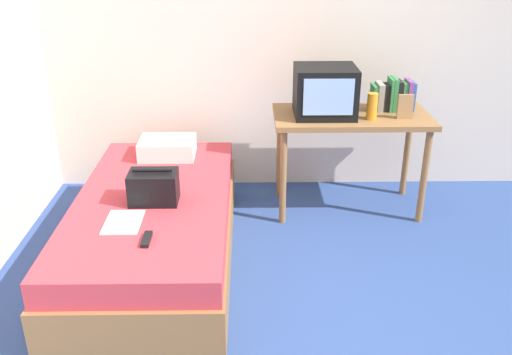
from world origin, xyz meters
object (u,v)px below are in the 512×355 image
tv (325,91)px  remote_dark (147,239)px  pillow (168,148)px  picture_frame (405,107)px  bed (155,228)px  handbag (154,187)px  water_bottle (372,106)px  book_row (393,96)px  desk (351,127)px  magazine (123,222)px

tv → remote_dark: 1.77m
pillow → remote_dark: (0.05, -1.25, -0.06)m
tv → picture_frame: (0.57, -0.09, -0.09)m
bed → handbag: (0.03, -0.08, 0.34)m
water_bottle → handbag: 1.66m
book_row → bed: bearing=-154.0°
pillow → remote_dark: 1.26m
desk → book_row: bearing=18.3°
desk → pillow: 1.39m
bed → book_row: (1.71, 0.83, 0.66)m
desk → water_bottle: bearing=-45.7°
book_row → handbag: book_row is taller
desk → handbag: 1.59m
water_bottle → handbag: size_ratio=0.64×
pillow → tv: bearing=1.2°
bed → water_bottle: size_ratio=10.42×
tv → magazine: tv is taller
tv → handbag: tv is taller
handbag → remote_dark: handbag is taller
book_row → picture_frame: book_row is taller
handbag → bed: bearing=108.7°
bed → magazine: bearing=-107.6°
bed → handbag: 0.35m
bed → desk: size_ratio=1.72×
desk → remote_dark: desk is taller
bed → pillow: 0.75m
desk → picture_frame: (0.36, -0.11, 0.19)m
pillow → water_bottle: bearing=-3.0°
picture_frame → remote_dark: size_ratio=1.15×
magazine → remote_dark: size_ratio=1.86×
handbag → picture_frame: bearing=22.2°
water_bottle → magazine: 1.93m
desk → water_bottle: (0.12, -0.12, 0.20)m
handbag → remote_dark: size_ratio=1.92×
bed → remote_dark: (0.06, -0.57, 0.25)m
desk → water_bottle: 0.26m
bed → tv: size_ratio=4.55×
book_row → pillow: 1.74m
bed → picture_frame: bearing=19.4°
remote_dark → magazine: bearing=129.0°
bed → desk: bearing=27.6°
pillow → remote_dark: size_ratio=2.62×
bed → magazine: size_ratio=6.90×
book_row → picture_frame: (0.04, -0.22, -0.02)m
water_bottle → handbag: (-1.48, -0.69, -0.31)m
book_row → remote_dark: book_row is taller
desk → handbag: (-1.36, -0.81, -0.11)m
water_bottle → book_row: bearing=48.2°
bed → water_bottle: bearing=21.9°
pillow → magazine: size_ratio=1.41×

